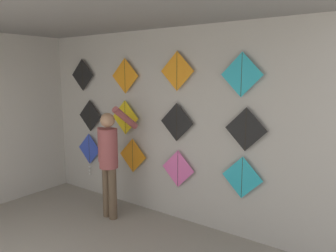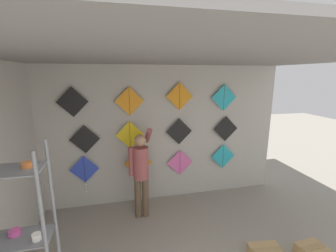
{
  "view_description": "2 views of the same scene",
  "coord_description": "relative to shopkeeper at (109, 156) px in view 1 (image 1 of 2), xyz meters",
  "views": [
    {
      "loc": [
        3.07,
        -0.59,
        2.17
      ],
      "look_at": [
        0.49,
        2.98,
        1.45
      ],
      "focal_mm": 35.0,
      "sensor_mm": 36.0,
      "label": 1
    },
    {
      "loc": [
        -0.74,
        -1.09,
        2.61
      ],
      "look_at": [
        0.18,
        2.98,
        1.66
      ],
      "focal_mm": 24.0,
      "sensor_mm": 36.0,
      "label": 2
    }
  ],
  "objects": [
    {
      "name": "back_panel",
      "position": [
        0.39,
        0.61,
        0.44
      ],
      "size": [
        5.28,
        0.06,
        2.8
      ],
      "primitive_type": "cube",
      "color": "#BCB7AD",
      "rests_on": "ground"
    },
    {
      "name": "ceiling_slab",
      "position": [
        0.39,
        -1.07,
        1.86
      ],
      "size": [
        5.28,
        4.08,
        0.04
      ],
      "primitive_type": "cube",
      "color": "gray"
    },
    {
      "name": "shopkeeper",
      "position": [
        0.0,
        0.0,
        0.0
      ],
      "size": [
        0.43,
        0.58,
        1.7
      ],
      "rotation": [
        0.0,
        0.0,
        -0.08
      ],
      "color": "brown",
      "rests_on": "ground"
    },
    {
      "name": "kite_0",
      "position": [
        -1.05,
        0.51,
        -0.18
      ],
      "size": [
        0.55,
        0.04,
        0.76
      ],
      "color": "blue"
    },
    {
      "name": "kite_1",
      "position": [
        -0.0,
        0.52,
        -0.1
      ],
      "size": [
        0.55,
        0.01,
        0.55
      ],
      "color": "orange"
    },
    {
      "name": "kite_2",
      "position": [
        0.88,
        0.52,
        -0.17
      ],
      "size": [
        0.55,
        0.01,
        0.55
      ],
      "color": "pink"
    },
    {
      "name": "kite_3",
      "position": [
        1.87,
        0.52,
        -0.11
      ],
      "size": [
        0.55,
        0.01,
        0.55
      ],
      "color": "#28B2C6"
    },
    {
      "name": "kite_4",
      "position": [
        -0.99,
        0.52,
        0.46
      ],
      "size": [
        0.55,
        0.01,
        0.55
      ],
      "color": "black"
    },
    {
      "name": "kite_5",
      "position": [
        -0.15,
        0.52,
        0.5
      ],
      "size": [
        0.55,
        0.01,
        0.55
      ],
      "color": "yellow"
    },
    {
      "name": "kite_6",
      "position": [
        0.85,
        0.52,
        0.51
      ],
      "size": [
        0.55,
        0.01,
        0.55
      ],
      "color": "black"
    },
    {
      "name": "kite_7",
      "position": [
        1.89,
        0.52,
        0.51
      ],
      "size": [
        0.55,
        0.01,
        0.55
      ],
      "color": "black"
    },
    {
      "name": "kite_8",
      "position": [
        -1.15,
        0.52,
        1.17
      ],
      "size": [
        0.55,
        0.01,
        0.55
      ],
      "color": "black"
    },
    {
      "name": "kite_9",
      "position": [
        -0.13,
        0.52,
        1.16
      ],
      "size": [
        0.55,
        0.01,
        0.55
      ],
      "color": "orange"
    },
    {
      "name": "kite_10",
      "position": [
        0.86,
        0.52,
        1.23
      ],
      "size": [
        0.55,
        0.01,
        0.55
      ],
      "color": "orange"
    },
    {
      "name": "kite_11",
      "position": [
        1.81,
        0.52,
        1.19
      ],
      "size": [
        0.55,
        0.01,
        0.55
      ],
      "color": "#28B2C6"
    }
  ]
}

